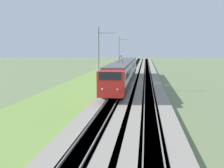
% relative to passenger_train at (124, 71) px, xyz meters
% --- Properties ---
extents(ballast_main, '(240.00, 4.40, 0.30)m').
position_rel_passenger_train_xyz_m(ballast_main, '(2.92, 0.00, -2.19)').
color(ballast_main, gray).
rests_on(ballast_main, ground).
extents(ballast_adjacent, '(240.00, 4.40, 0.30)m').
position_rel_passenger_train_xyz_m(ballast_adjacent, '(2.92, -4.00, -2.19)').
color(ballast_adjacent, gray).
rests_on(ballast_adjacent, ground).
extents(track_main, '(240.00, 1.57, 0.45)m').
position_rel_passenger_train_xyz_m(track_main, '(2.92, 0.00, -2.18)').
color(track_main, '#4C4238').
rests_on(track_main, ground).
extents(track_adjacent, '(240.00, 1.57, 0.45)m').
position_rel_passenger_train_xyz_m(track_adjacent, '(2.92, -4.00, -2.18)').
color(track_adjacent, '#4C4238').
rests_on(track_adjacent, ground).
extents(grass_verge, '(240.00, 10.01, 0.12)m').
position_rel_passenger_train_xyz_m(grass_verge, '(2.92, 5.28, -2.28)').
color(grass_verge, olive).
rests_on(grass_verge, ground).
extents(passenger_train, '(40.16, 2.84, 5.01)m').
position_rel_passenger_train_xyz_m(passenger_train, '(0.00, 0.00, 0.00)').
color(passenger_train, red).
rests_on(passenger_train, ground).
extents(catenary_mast_mid, '(0.22, 2.56, 8.98)m').
position_rel_passenger_train_xyz_m(catenary_mast_mid, '(-8.10, 2.94, 2.29)').
color(catenary_mast_mid, slate).
rests_on(catenary_mast_mid, ground).
extents(catenary_mast_far, '(0.22, 2.56, 9.02)m').
position_rel_passenger_train_xyz_m(catenary_mast_far, '(25.55, 2.94, 2.31)').
color(catenary_mast_far, slate).
rests_on(catenary_mast_far, ground).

